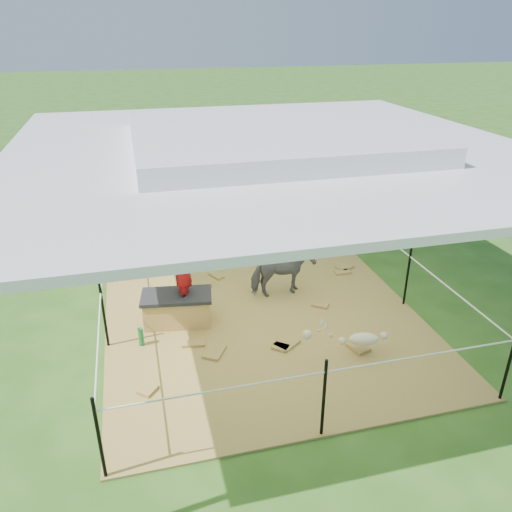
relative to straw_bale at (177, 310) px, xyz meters
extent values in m
plane|color=#2D5919|center=(1.25, -0.34, -0.24)|extent=(90.00, 90.00, 0.00)
cube|color=brown|center=(1.25, -0.34, -0.23)|extent=(4.60, 4.60, 0.03)
cylinder|color=silver|center=(-1.75, 2.66, 1.06)|extent=(0.07, 0.07, 2.60)
cylinder|color=silver|center=(4.25, 2.66, 1.06)|extent=(0.07, 0.07, 2.60)
cube|color=white|center=(1.25, -0.34, 2.40)|extent=(6.30, 6.30, 0.08)
cube|color=white|center=(1.25, -0.34, 2.55)|extent=(3.30, 3.30, 0.22)
cylinder|color=black|center=(-1.00, 1.91, 0.26)|extent=(0.04, 0.04, 1.00)
cylinder|color=black|center=(1.25, 1.91, 0.26)|extent=(0.04, 0.04, 1.00)
cylinder|color=black|center=(3.50, 1.91, 0.26)|extent=(0.04, 0.04, 1.00)
cylinder|color=black|center=(-1.00, -0.34, 0.26)|extent=(0.04, 0.04, 1.00)
cylinder|color=black|center=(3.50, -0.34, 0.26)|extent=(0.04, 0.04, 1.00)
cylinder|color=black|center=(-1.00, -2.59, 0.26)|extent=(0.04, 0.04, 1.00)
cylinder|color=black|center=(1.25, -2.59, 0.26)|extent=(0.04, 0.04, 1.00)
cylinder|color=black|center=(3.50, -2.59, 0.26)|extent=(0.04, 0.04, 1.00)
cylinder|color=white|center=(1.25, 1.91, 0.61)|extent=(4.50, 0.02, 0.02)
cylinder|color=white|center=(1.25, -2.59, 0.61)|extent=(4.50, 0.02, 0.02)
cylinder|color=white|center=(3.50, -0.34, 0.61)|extent=(0.02, 4.50, 0.02)
cylinder|color=white|center=(-1.00, -0.34, 0.61)|extent=(0.02, 4.50, 0.02)
cube|color=#B28040|center=(0.00, 0.00, 0.00)|extent=(1.00, 0.61, 0.42)
cube|color=black|center=(0.00, 0.00, 0.24)|extent=(1.07, 0.67, 0.05)
imported|color=#B41114|center=(0.10, 0.00, 0.78)|extent=(0.33, 0.45, 1.13)
cylinder|color=#1B7A34|center=(-0.55, -0.45, -0.08)|extent=(0.08, 0.08, 0.26)
imported|color=#545358|center=(1.72, 0.40, 0.21)|extent=(1.01, 0.52, 0.83)
cylinder|color=pink|center=(1.72, 0.40, 0.68)|extent=(0.26, 0.26, 0.12)
cylinder|color=#1841B9|center=(5.34, 5.26, 0.23)|extent=(0.64, 0.64, 0.95)
cube|color=brown|center=(2.78, 7.48, 0.10)|extent=(1.84, 1.51, 0.67)
cube|color=brown|center=(6.31, 8.39, 0.19)|extent=(2.46, 2.16, 0.85)
imported|color=teal|center=(3.64, 7.22, 0.26)|extent=(0.58, 0.51, 1.00)
camera|label=1|loc=(-0.44, -6.35, 3.82)|focal=35.00mm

